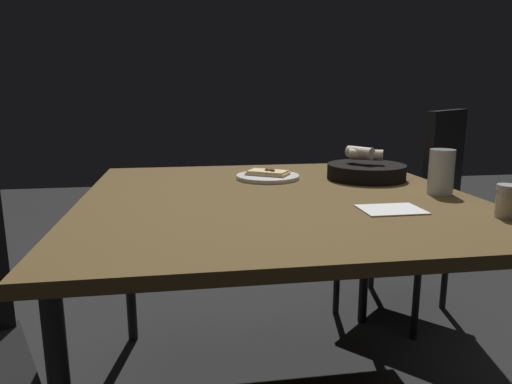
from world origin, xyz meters
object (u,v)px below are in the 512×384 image
object	(u,v)px
pizza_plate	(268,176)
dining_table	(277,211)
chair_near	(416,204)
bread_basket	(365,170)
beer_glass	(441,174)
pepper_shaker	(507,203)

from	to	relation	value
pizza_plate	dining_table	bearing A→B (deg)	85.80
chair_near	bread_basket	bearing A→B (deg)	41.53
beer_glass	chair_near	xyz separation A→B (m)	(-0.26, -0.62, -0.25)
dining_table	bread_basket	xyz separation A→B (m)	(-0.36, -0.20, 0.08)
dining_table	chair_near	distance (m)	0.94
dining_table	beer_glass	world-z (taller)	beer_glass
dining_table	chair_near	world-z (taller)	chair_near
pizza_plate	bread_basket	xyz separation A→B (m)	(-0.34, 0.06, 0.02)
beer_glass	pepper_shaker	size ratio (longest dim) A/B	1.67
pepper_shaker	chair_near	world-z (taller)	chair_near
pizza_plate	beer_glass	world-z (taller)	beer_glass
beer_glass	pizza_plate	bearing A→B (deg)	-35.48
pizza_plate	pepper_shaker	distance (m)	0.78
pizza_plate	beer_glass	size ratio (longest dim) A/B	1.65
pizza_plate	bread_basket	size ratio (longest dim) A/B	0.82
bread_basket	chair_near	size ratio (longest dim) A/B	0.28
beer_glass	bread_basket	bearing A→B (deg)	-65.12
bread_basket	dining_table	bearing A→B (deg)	29.31
bread_basket	chair_near	world-z (taller)	chair_near
pepper_shaker	chair_near	bearing A→B (deg)	-105.42
dining_table	pizza_plate	size ratio (longest dim) A/B	5.23
pizza_plate	chair_near	xyz separation A→B (m)	(-0.73, -0.28, -0.20)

